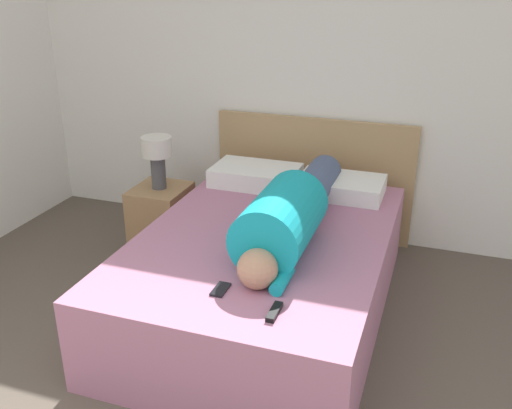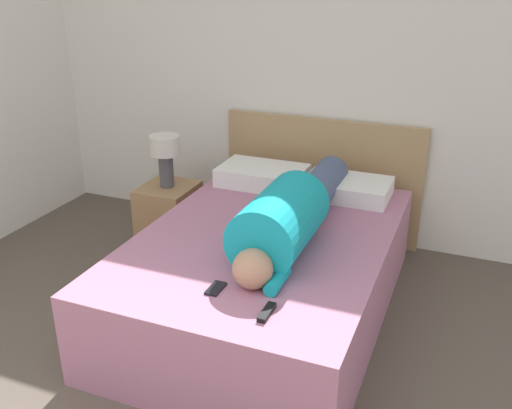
% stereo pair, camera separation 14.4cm
% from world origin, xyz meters
% --- Properties ---
extents(wall_back, '(5.30, 0.06, 2.60)m').
position_xyz_m(wall_back, '(0.00, 3.64, 1.30)').
color(wall_back, white).
rests_on(wall_back, ground_plane).
extents(bed, '(1.41, 2.06, 0.53)m').
position_xyz_m(bed, '(0.24, 2.38, 0.26)').
color(bed, '#B2708E').
rests_on(bed, ground_plane).
extents(headboard, '(1.53, 0.04, 0.94)m').
position_xyz_m(headboard, '(0.24, 3.57, 0.47)').
color(headboard, tan).
rests_on(headboard, ground_plane).
extents(nightstand, '(0.38, 0.42, 0.48)m').
position_xyz_m(nightstand, '(-0.77, 2.97, 0.24)').
color(nightstand, '#A37A51').
rests_on(nightstand, ground_plane).
extents(table_lamp, '(0.22, 0.22, 0.39)m').
position_xyz_m(table_lamp, '(-0.77, 2.97, 0.74)').
color(table_lamp, '#4C4C51').
rests_on(table_lamp, nightstand).
extents(person_lying, '(0.37, 1.60, 0.37)m').
position_xyz_m(person_lying, '(0.40, 2.37, 0.69)').
color(person_lying, tan).
rests_on(person_lying, bed).
extents(pillow_near_headboard, '(0.61, 0.39, 0.13)m').
position_xyz_m(pillow_near_headboard, '(-0.08, 3.15, 0.59)').
color(pillow_near_headboard, white).
rests_on(pillow_near_headboard, bed).
extents(pillow_second, '(0.58, 0.39, 0.12)m').
position_xyz_m(pillow_second, '(0.54, 3.15, 0.59)').
color(pillow_second, white).
rests_on(pillow_second, bed).
extents(tv_remote, '(0.04, 0.15, 0.02)m').
position_xyz_m(tv_remote, '(0.55, 1.60, 0.54)').
color(tv_remote, black).
rests_on(tv_remote, bed).
extents(cell_phone, '(0.06, 0.13, 0.01)m').
position_xyz_m(cell_phone, '(0.24, 1.71, 0.53)').
color(cell_phone, black).
rests_on(cell_phone, bed).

